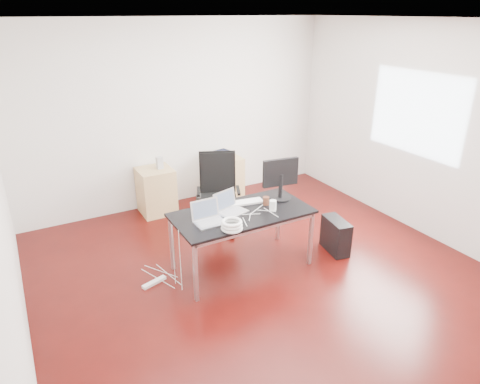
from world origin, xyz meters
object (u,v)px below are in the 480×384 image
filing_cabinet_left (156,191)px  desk (242,216)px  filing_cabinet_right (224,178)px  office_chair (218,189)px  pc_tower (336,235)px

filing_cabinet_left → desk: bearing=-78.7°
filing_cabinet_left → filing_cabinet_right: size_ratio=1.00×
desk → office_chair: (0.19, 1.01, -0.07)m
office_chair → pc_tower: 1.69m
office_chair → filing_cabinet_left: bearing=145.6°
filing_cabinet_left → pc_tower: filing_cabinet_left is taller
filing_cabinet_left → filing_cabinet_right: (1.16, 0.00, 0.00)m
filing_cabinet_right → pc_tower: bearing=-78.2°
office_chair → filing_cabinet_right: size_ratio=1.54×
desk → filing_cabinet_left: 2.03m
filing_cabinet_left → office_chair: bearing=-58.5°
filing_cabinet_left → pc_tower: bearing=-53.9°
desk → filing_cabinet_left: bearing=101.3°
pc_tower → desk: bearing=178.3°
filing_cabinet_left → filing_cabinet_right: same height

